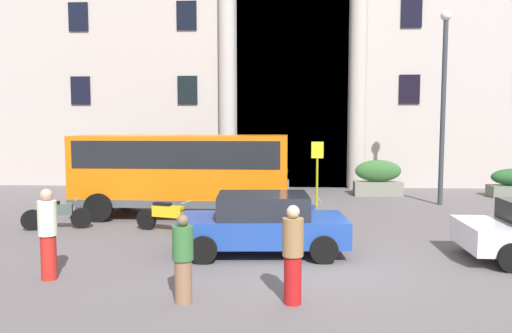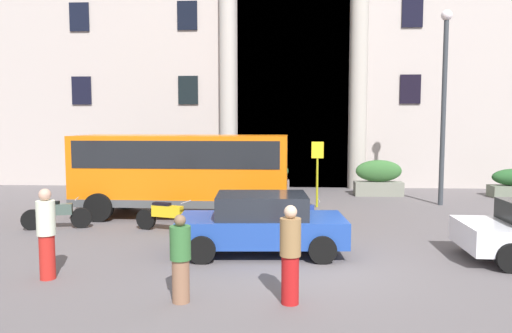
% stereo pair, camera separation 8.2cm
% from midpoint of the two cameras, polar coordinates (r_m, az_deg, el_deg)
% --- Properties ---
extents(ground_plane, '(80.00, 64.00, 0.12)m').
position_cam_midpoint_polar(ground_plane, '(10.80, 6.55, -11.79)').
color(ground_plane, '#585355').
extents(orange_minibus, '(6.97, 2.73, 2.69)m').
position_cam_midpoint_polar(orange_minibus, '(16.24, -8.74, -0.14)').
color(orange_minibus, orange).
rests_on(orange_minibus, ground_plane).
extents(bus_stop_sign, '(0.44, 0.08, 2.42)m').
position_cam_midpoint_polar(bus_stop_sign, '(17.86, 7.11, -0.01)').
color(bus_stop_sign, '#9A9D15').
rests_on(bus_stop_sign, ground_plane).
extents(hedge_planter_far_west, '(1.61, 0.91, 1.42)m').
position_cam_midpoint_polar(hedge_planter_far_west, '(21.94, -13.83, -1.33)').
color(hedge_planter_far_west, slate).
rests_on(hedge_planter_far_west, ground_plane).
extents(hedge_planter_entrance_left, '(2.03, 0.74, 1.53)m').
position_cam_midpoint_polar(hedge_planter_entrance_left, '(21.31, 14.09, -1.37)').
color(hedge_planter_entrance_left, slate).
rests_on(hedge_planter_entrance_left, ground_plane).
extents(hedge_planter_west, '(1.77, 0.90, 1.42)m').
position_cam_midpoint_polar(hedge_planter_west, '(21.31, 1.40, -1.37)').
color(hedge_planter_west, '#6E605D').
rests_on(hedge_planter_west, ground_plane).
extents(parked_compact_extra, '(4.00, 2.13, 1.42)m').
position_cam_midpoint_polar(parked_compact_extra, '(11.50, 0.61, -6.70)').
color(parked_compact_extra, '#1E4097').
rests_on(parked_compact_extra, ground_plane).
extents(motorcycle_far_end, '(1.92, 0.73, 0.89)m').
position_cam_midpoint_polar(motorcycle_far_end, '(15.28, -22.76, -5.18)').
color(motorcycle_far_end, black).
rests_on(motorcycle_far_end, ground_plane).
extents(scooter_by_planter, '(1.98, 0.80, 0.89)m').
position_cam_midpoint_polar(scooter_by_planter, '(14.08, -10.67, -5.70)').
color(scooter_by_planter, black).
rests_on(scooter_by_planter, ground_plane).
extents(motorcycle_near_kerb, '(1.98, 0.55, 0.89)m').
position_cam_midpoint_polar(motorcycle_near_kerb, '(14.02, 4.77, -5.69)').
color(motorcycle_near_kerb, black).
rests_on(motorcycle_near_kerb, ground_plane).
extents(pedestrian_man_crossing, '(0.36, 0.36, 1.81)m').
position_cam_midpoint_polar(pedestrian_man_crossing, '(10.41, -23.57, -7.28)').
color(pedestrian_man_crossing, red).
rests_on(pedestrian_man_crossing, ground_plane).
extents(pedestrian_man_red_shirt, '(0.36, 0.36, 1.53)m').
position_cam_midpoint_polar(pedestrian_man_red_shirt, '(8.50, -8.90, -10.72)').
color(pedestrian_man_red_shirt, '#855C44').
rests_on(pedestrian_man_red_shirt, ground_plane).
extents(pedestrian_woman_dark_dress, '(0.36, 0.36, 1.70)m').
position_cam_midpoint_polar(pedestrian_woman_dark_dress, '(8.33, 4.09, -10.31)').
color(pedestrian_woman_dark_dress, '#AB1517').
rests_on(pedestrian_woman_dark_dress, ground_plane).
extents(lamppost_plaza_centre, '(0.40, 0.40, 7.24)m').
position_cam_midpoint_polar(lamppost_plaza_centre, '(19.48, 21.16, 8.16)').
color(lamppost_plaza_centre, '#32373C').
rests_on(lamppost_plaza_centre, ground_plane).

